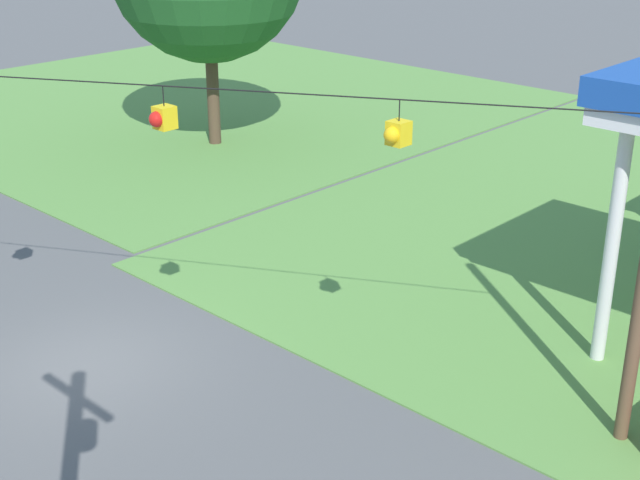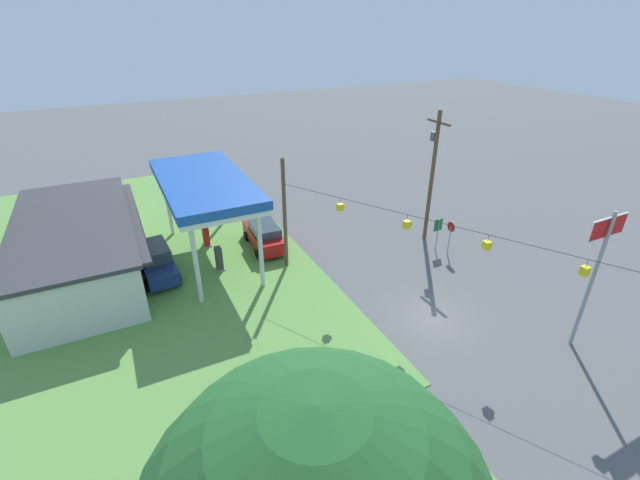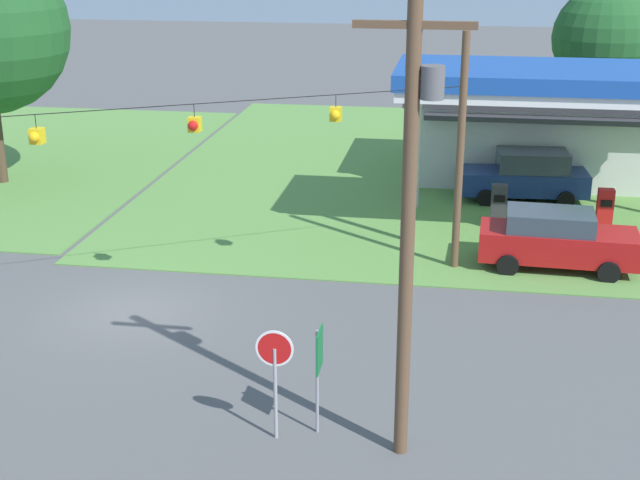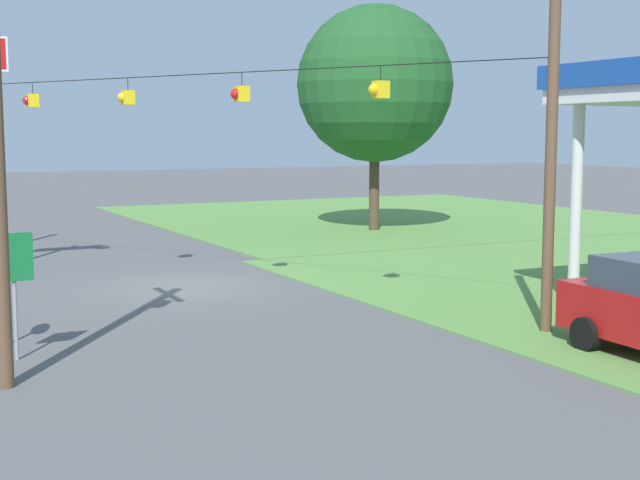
# 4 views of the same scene
# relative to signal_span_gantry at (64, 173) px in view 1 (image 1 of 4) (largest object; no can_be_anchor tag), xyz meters

# --- Properties ---
(ground_plane) EXTENTS (160.00, 160.00, 0.00)m
(ground_plane) POSITION_rel_signal_span_gantry_xyz_m (-0.00, 0.01, -4.07)
(ground_plane) COLOR #565656
(grass_verge_opposite_corner) EXTENTS (24.00, 24.00, 0.04)m
(grass_verge_opposite_corner) POSITION_rel_signal_span_gantry_xyz_m (-16.00, 16.01, -4.05)
(grass_verge_opposite_corner) COLOR #5B8E42
(grass_verge_opposite_corner) RESTS_ON ground
(signal_span_gantry) EXTENTS (18.06, 10.24, 7.41)m
(signal_span_gantry) POSITION_rel_signal_span_gantry_xyz_m (0.00, 0.00, 0.00)
(signal_span_gantry) COLOR brown
(signal_span_gantry) RESTS_ON ground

